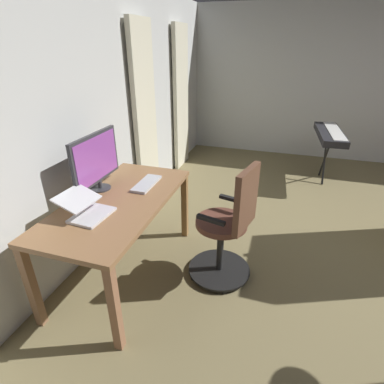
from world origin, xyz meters
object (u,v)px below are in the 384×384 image
(desk, at_px, (119,209))
(office_chair, at_px, (228,229))
(computer_keyboard, at_px, (147,184))
(laptop, at_px, (87,209))
(computer_monitor, at_px, (96,160))
(piano_keyboard, at_px, (330,135))

(desk, bearing_deg, office_chair, 103.47)
(desk, relative_size, office_chair, 1.40)
(office_chair, height_order, computer_keyboard, office_chair)
(desk, relative_size, computer_keyboard, 4.05)
(desk, height_order, computer_keyboard, computer_keyboard)
(desk, height_order, laptop, laptop)
(computer_monitor, bearing_deg, desk, 62.08)
(office_chair, xyz_separation_m, laptop, (0.50, -0.98, 0.30))
(computer_keyboard, relative_size, piano_keyboard, 0.34)
(computer_keyboard, xyz_separation_m, piano_keyboard, (-2.42, 1.76, -0.06))
(computer_monitor, relative_size, computer_keyboard, 1.67)
(office_chair, bearing_deg, piano_keyboard, -6.98)
(desk, relative_size, laptop, 4.21)
(computer_monitor, height_order, laptop, computer_monitor)
(desk, distance_m, piano_keyboard, 3.31)
(laptop, distance_m, piano_keyboard, 3.61)
(laptop, bearing_deg, desk, 166.23)
(office_chair, relative_size, computer_monitor, 1.73)
(computer_keyboard, bearing_deg, laptop, -17.51)
(computer_monitor, relative_size, piano_keyboard, 0.56)
(office_chair, relative_size, piano_keyboard, 0.97)
(computer_monitor, xyz_separation_m, computer_keyboard, (-0.19, 0.36, -0.26))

